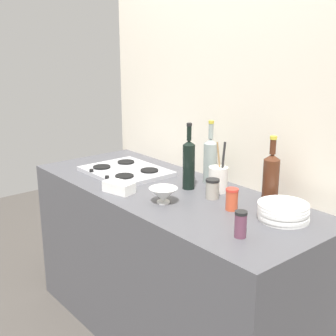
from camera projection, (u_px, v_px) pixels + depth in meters
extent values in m
plane|color=#47423D|center=(168.00, 333.00, 2.66)|extent=(6.00, 6.00, 0.00)
cube|color=#4C4C51|center=(168.00, 265.00, 2.54)|extent=(1.80, 0.70, 0.90)
cube|color=beige|center=(219.00, 116.00, 2.55)|extent=(1.90, 0.06, 2.52)
cube|color=#B2B2B7|center=(125.00, 171.00, 2.70)|extent=(0.49, 0.40, 0.02)
cylinder|color=black|center=(102.00, 167.00, 2.73)|extent=(0.11, 0.11, 0.01)
cylinder|color=black|center=(124.00, 176.00, 2.55)|extent=(0.11, 0.11, 0.01)
cylinder|color=black|center=(126.00, 162.00, 2.84)|extent=(0.11, 0.11, 0.01)
cylinder|color=black|center=(149.00, 170.00, 2.66)|extent=(0.11, 0.11, 0.01)
cylinder|color=black|center=(91.00, 171.00, 2.65)|extent=(0.02, 0.02, 0.02)
cylinder|color=black|center=(107.00, 177.00, 2.52)|extent=(0.02, 0.02, 0.02)
cylinder|color=white|center=(283.00, 218.00, 2.01)|extent=(0.23, 0.23, 0.01)
cylinder|color=white|center=(283.00, 216.00, 2.00)|extent=(0.23, 0.23, 0.01)
cylinder|color=white|center=(283.00, 213.00, 2.00)|extent=(0.23, 0.23, 0.01)
cylinder|color=white|center=(283.00, 211.00, 1.99)|extent=(0.23, 0.23, 0.01)
cylinder|color=white|center=(283.00, 208.00, 1.99)|extent=(0.23, 0.23, 0.01)
cylinder|color=white|center=(283.00, 205.00, 1.99)|extent=(0.23, 0.23, 0.01)
cylinder|color=#472314|center=(271.00, 182.00, 2.17)|extent=(0.08, 0.08, 0.22)
cone|color=#472314|center=(272.00, 157.00, 2.14)|extent=(0.08, 0.08, 0.03)
cylinder|color=#472314|center=(273.00, 147.00, 2.13)|extent=(0.03, 0.03, 0.07)
cylinder|color=gold|center=(274.00, 138.00, 2.11)|extent=(0.03, 0.03, 0.02)
cylinder|color=gray|center=(210.00, 163.00, 2.50)|extent=(0.08, 0.08, 0.23)
cone|color=gray|center=(211.00, 141.00, 2.47)|extent=(0.08, 0.08, 0.03)
cylinder|color=gray|center=(211.00, 131.00, 2.45)|extent=(0.03, 0.03, 0.09)
cylinder|color=gold|center=(211.00, 122.00, 2.44)|extent=(0.03, 0.03, 0.02)
cylinder|color=black|center=(189.00, 167.00, 2.40)|extent=(0.07, 0.07, 0.24)
cone|color=black|center=(189.00, 143.00, 2.36)|extent=(0.07, 0.07, 0.02)
cylinder|color=black|center=(189.00, 133.00, 2.35)|extent=(0.02, 0.02, 0.08)
cylinder|color=black|center=(189.00, 125.00, 2.33)|extent=(0.03, 0.03, 0.02)
cylinder|color=white|center=(163.00, 202.00, 2.21)|extent=(0.06, 0.06, 0.01)
cone|color=white|center=(163.00, 194.00, 2.20)|extent=(0.14, 0.14, 0.07)
cube|color=white|center=(119.00, 187.00, 2.36)|extent=(0.18, 0.12, 0.06)
cylinder|color=silver|center=(218.00, 179.00, 2.36)|extent=(0.10, 0.10, 0.13)
cylinder|color=#997247|center=(219.00, 162.00, 2.33)|extent=(0.03, 0.02, 0.21)
cylinder|color=#262626|center=(223.00, 162.00, 2.32)|extent=(0.02, 0.02, 0.22)
cylinder|color=#C64C2D|center=(232.00, 200.00, 2.11)|extent=(0.06, 0.06, 0.09)
cylinder|color=red|center=(232.00, 190.00, 2.10)|extent=(0.06, 0.06, 0.01)
cylinder|color=#9E998C|center=(212.00, 190.00, 2.27)|extent=(0.07, 0.07, 0.09)
cylinder|color=black|center=(213.00, 180.00, 2.25)|extent=(0.07, 0.07, 0.01)
cylinder|color=#66384C|center=(241.00, 226.00, 1.82)|extent=(0.05, 0.05, 0.10)
cylinder|color=black|center=(241.00, 213.00, 1.80)|extent=(0.05, 0.05, 0.01)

